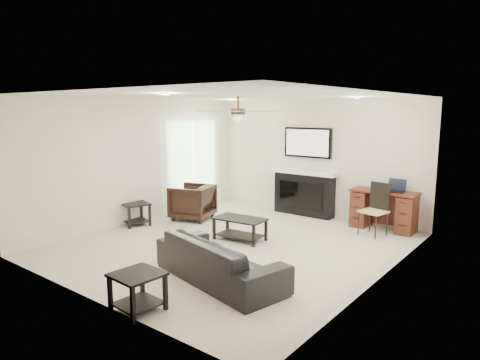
{
  "coord_description": "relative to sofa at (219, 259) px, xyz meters",
  "views": [
    {
      "loc": [
        4.41,
        -5.49,
        2.27
      ],
      "look_at": [
        -0.01,
        0.16,
        1.1
      ],
      "focal_mm": 32.0,
      "sensor_mm": 36.0,
      "label": 1
    }
  ],
  "objects": [
    {
      "name": "sofa",
      "position": [
        0.0,
        0.0,
        0.0
      ],
      "size": [
        2.15,
        1.22,
        0.59
      ],
      "primitive_type": "imported",
      "rotation": [
        0.0,
        0.0,
        2.92
      ],
      "color": "black",
      "rests_on": "ground"
    },
    {
      "name": "armchair",
      "position": [
        -2.6,
        2.15,
        0.07
      ],
      "size": [
        1.01,
        0.99,
        0.74
      ],
      "primitive_type": "imported",
      "rotation": [
        0.0,
        0.0,
        -1.27
      ],
      "color": "black",
      "rests_on": "ground"
    },
    {
      "name": "fireplace_unit",
      "position": [
        -0.94,
        3.92,
        0.66
      ],
      "size": [
        1.52,
        0.34,
        1.91
      ],
      "primitive_type": "cube",
      "color": "black",
      "rests_on": "ground"
    },
    {
      "name": "room_shell",
      "position": [
        -0.62,
        1.41,
        1.39
      ],
      "size": [
        5.5,
        5.54,
        2.52
      ],
      "color": "beige",
      "rests_on": "ground"
    },
    {
      "name": "end_table_left",
      "position": [
        -3.15,
        1.1,
        -0.07
      ],
      "size": [
        0.62,
        0.62,
        0.45
      ],
      "primitive_type": "cube",
      "rotation": [
        0.0,
        0.0,
        -0.3
      ],
      "color": "black",
      "rests_on": "ground"
    },
    {
      "name": "end_table_near",
      "position": [
        -0.15,
        -1.25,
        -0.07
      ],
      "size": [
        0.55,
        0.55,
        0.45
      ],
      "primitive_type": "cube",
      "rotation": [
        0.0,
        0.0,
        -0.06
      ],
      "color": "black",
      "rests_on": "ground"
    },
    {
      "name": "coffee_table",
      "position": [
        -0.9,
        1.6,
        -0.1
      ],
      "size": [
        0.94,
        0.58,
        0.4
      ],
      "primitive_type": "cube",
      "rotation": [
        0.0,
        0.0,
        0.09
      ],
      "color": "black",
      "rests_on": "ground"
    },
    {
      "name": "laptop",
      "position": [
        1.05,
        3.84,
        0.58
      ],
      "size": [
        0.33,
        0.24,
        0.23
      ],
      "primitive_type": "cube",
      "color": "black",
      "rests_on": "desk"
    },
    {
      "name": "desk",
      "position": [
        0.85,
        3.86,
        0.08
      ],
      "size": [
        1.22,
        0.56,
        0.76
      ],
      "primitive_type": "cube",
      "color": "#411910",
      "rests_on": "ground"
    },
    {
      "name": "desk_chair",
      "position": [
        0.85,
        3.31,
        0.19
      ],
      "size": [
        0.51,
        0.52,
        0.97
      ],
      "primitive_type": "cube",
      "rotation": [
        0.0,
        0.0,
        -0.22
      ],
      "color": "black",
      "rests_on": "ground"
    }
  ]
}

